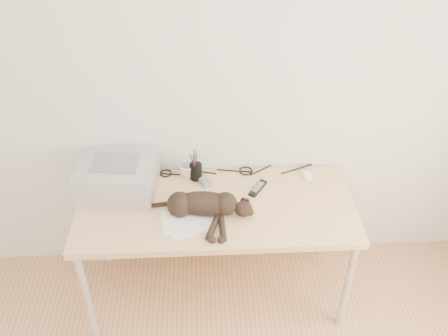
{
  "coord_description": "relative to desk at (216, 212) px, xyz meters",
  "views": [
    {
      "loc": [
        -0.06,
        -0.77,
        2.64
      ],
      "look_at": [
        0.04,
        1.34,
        1.05
      ],
      "focal_mm": 40.0,
      "sensor_mm": 36.0,
      "label": 1
    }
  ],
  "objects": [
    {
      "name": "wall_back",
      "position": [
        0.0,
        0.27,
        0.69
      ],
      "size": [
        3.5,
        0.0,
        3.5
      ],
      "primitive_type": "plane",
      "rotation": [
        1.57,
        0.0,
        0.0
      ],
      "color": "silver",
      "rests_on": "floor"
    },
    {
      "name": "desk",
      "position": [
        0.0,
        0.0,
        0.0
      ],
      "size": [
        1.6,
        0.7,
        0.74
      ],
      "color": "#DDC081",
      "rests_on": "floor"
    },
    {
      "name": "printer",
      "position": [
        -0.57,
        0.08,
        0.23
      ],
      "size": [
        0.47,
        0.41,
        0.21
      ],
      "color": "#A2A2A6",
      "rests_on": "desk"
    },
    {
      "name": "papers",
      "position": [
        -0.15,
        -0.22,
        0.14
      ],
      "size": [
        0.33,
        0.26,
        0.01
      ],
      "color": "white",
      "rests_on": "desk"
    },
    {
      "name": "cat",
      "position": [
        -0.09,
        -0.15,
        0.2
      ],
      "size": [
        0.65,
        0.33,
        0.15
      ],
      "rotation": [
        0.0,
        0.0,
        -0.11
      ],
      "color": "black",
      "rests_on": "desk"
    },
    {
      "name": "mug",
      "position": [
        -0.16,
        0.19,
        0.18
      ],
      "size": [
        0.13,
        0.13,
        0.09
      ],
      "primitive_type": "imported",
      "rotation": [
        0.0,
        0.0,
        0.44
      ],
      "color": "white",
      "rests_on": "desk"
    },
    {
      "name": "pen_cup",
      "position": [
        -0.11,
        0.17,
        0.19
      ],
      "size": [
        0.08,
        0.08,
        0.19
      ],
      "color": "black",
      "rests_on": "desk"
    },
    {
      "name": "remote_grey",
      "position": [
        -0.08,
        0.16,
        0.14
      ],
      "size": [
        0.14,
        0.19,
        0.02
      ],
      "primitive_type": "cube",
      "rotation": [
        0.0,
        0.0,
        0.5
      ],
      "color": "slate",
      "rests_on": "desk"
    },
    {
      "name": "remote_black",
      "position": [
        0.26,
        0.05,
        0.14
      ],
      "size": [
        0.13,
        0.16,
        0.02
      ],
      "primitive_type": "cube",
      "rotation": [
        0.0,
        0.0,
        -0.59
      ],
      "color": "black",
      "rests_on": "desk"
    },
    {
      "name": "mouse",
      "position": [
        0.57,
        0.16,
        0.15
      ],
      "size": [
        0.08,
        0.12,
        0.04
      ],
      "primitive_type": "ellipsoid",
      "rotation": [
        0.0,
        0.0,
        0.05
      ],
      "color": "white",
      "rests_on": "desk"
    },
    {
      "name": "cable_tangle",
      "position": [
        0.0,
        0.22,
        0.14
      ],
      "size": [
        1.36,
        0.09,
        0.01
      ],
      "primitive_type": null,
      "color": "black",
      "rests_on": "desk"
    }
  ]
}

